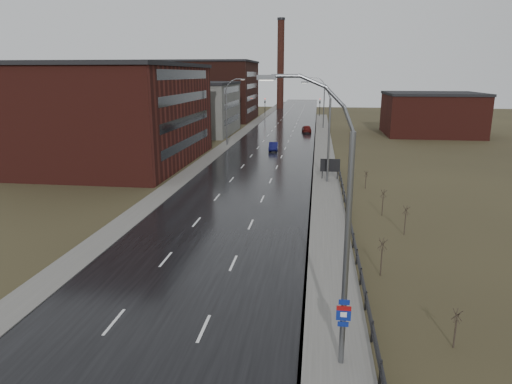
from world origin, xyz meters
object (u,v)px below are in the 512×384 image
(billboard, at_px, (330,166))
(car_near, at_px, (273,147))
(streetlight_main, at_px, (339,231))
(car_far, at_px, (307,129))

(billboard, distance_m, car_near, 22.03)
(streetlight_main, relative_size, billboard, 4.74)
(car_near, bearing_deg, billboard, -70.06)
(car_near, bearing_deg, car_far, 76.12)
(streetlight_main, distance_m, billboard, 35.66)
(billboard, height_order, car_far, billboard)
(streetlight_main, relative_size, car_far, 2.65)
(car_near, relative_size, car_far, 0.88)
(streetlight_main, xyz_separation_m, car_far, (-3.22, 80.11, -5.28))
(billboard, bearing_deg, streetlight_main, -91.02)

